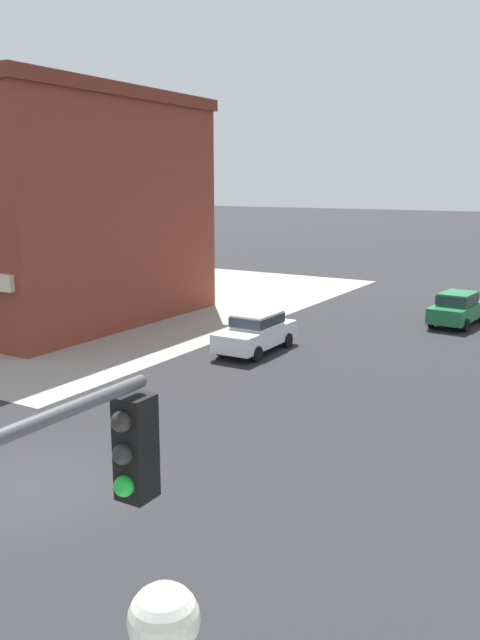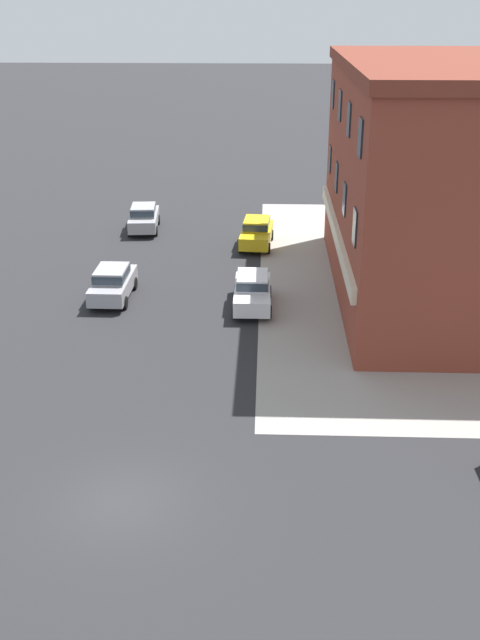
# 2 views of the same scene
# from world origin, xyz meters

# --- Properties ---
(ground_plane) EXTENTS (320.00, 320.00, 0.00)m
(ground_plane) POSITION_xyz_m (0.00, 0.00, 0.00)
(ground_plane) COLOR #262628
(sidewalk_far_corner) EXTENTS (32.00, 32.00, 0.02)m
(sidewalk_far_corner) POSITION_xyz_m (-20.00, 20.00, 0.00)
(sidewalk_far_corner) COLOR gray
(sidewalk_far_corner) RESTS_ON ground
(car_main_northbound_far) EXTENTS (1.89, 4.40, 1.68)m
(car_main_northbound_far) POSITION_xyz_m (-1.61, 13.94, 0.92)
(car_main_northbound_far) COLOR silver
(car_main_northbound_far) RESTS_ON ground
(car_cross_eastbound) EXTENTS (2.16, 4.53, 1.68)m
(car_cross_eastbound) POSITION_xyz_m (4.52, 23.82, 0.92)
(car_cross_eastbound) COLOR #1E6B3D
(car_cross_eastbound) RESTS_ON ground
(storefront_block_near_corner) EXTENTS (19.16, 14.44, 11.56)m
(storefront_block_near_corner) POSITION_xyz_m (-18.39, 15.02, 5.79)
(storefront_block_near_corner) COLOR brown
(storefront_block_near_corner) RESTS_ON ground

